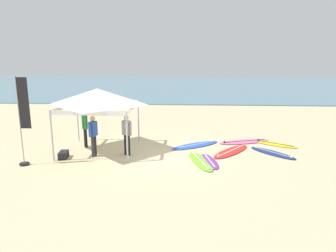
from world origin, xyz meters
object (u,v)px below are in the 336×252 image
object	(u,v)px
person_blue	(93,133)
person_green	(85,126)
person_grey	(127,132)
banner_flag	(23,125)
canopy_tent	(98,97)
surfboard_red	(231,151)
surfboard_lime	(200,161)
surfboard_purple	(209,161)
gear_bag_near_tent	(64,155)
surfboard_pink	(244,142)
surfboard_blue	(196,145)
surfboard_yellow	(275,144)
surfboard_navy	(273,153)

from	to	relation	value
person_blue	person_green	distance (m)	1.49
person_grey	banner_flag	distance (m)	3.94
canopy_tent	person_grey	world-z (taller)	canopy_tent
person_green	canopy_tent	bearing A→B (deg)	-31.27
surfboard_red	surfboard_lime	size ratio (longest dim) A/B	0.99
surfboard_purple	gear_bag_near_tent	size ratio (longest dim) A/B	3.20
surfboard_pink	gear_bag_near_tent	world-z (taller)	gear_bag_near_tent
canopy_tent	gear_bag_near_tent	xyz separation A→B (m)	(-1.24, -1.10, -2.25)
surfboard_blue	surfboard_pink	bearing A→B (deg)	17.07
canopy_tent	surfboard_lime	bearing A→B (deg)	-16.21
surfboard_red	gear_bag_near_tent	xyz separation A→B (m)	(-6.98, -1.18, 0.10)
surfboard_yellow	canopy_tent	bearing A→B (deg)	-170.43
canopy_tent	person_grey	size ratio (longest dim) A/B	1.81
surfboard_yellow	surfboard_purple	bearing A→B (deg)	-141.87
surfboard_yellow	person_blue	xyz separation A→B (m)	(-8.02, -2.13, 0.95)
banner_flag	person_green	bearing A→B (deg)	58.67
surfboard_navy	person_blue	world-z (taller)	person_blue
surfboard_navy	person_green	distance (m)	8.37
surfboard_blue	person_grey	xyz separation A→B (m)	(-2.93, -1.50, 0.95)
surfboard_pink	person_blue	distance (m)	7.15
surfboard_blue	gear_bag_near_tent	xyz separation A→B (m)	(-5.46, -2.06, 0.10)
surfboard_navy	person_blue	distance (m)	7.63
surfboard_lime	surfboard_purple	world-z (taller)	same
surfboard_red	person_grey	bearing A→B (deg)	-172.12
surfboard_lime	person_green	world-z (taller)	person_green
surfboard_lime	surfboard_yellow	xyz separation A→B (m)	(3.63, 2.61, 0.00)
canopy_tent	banner_flag	size ratio (longest dim) A/B	0.91
banner_flag	surfboard_navy	bearing A→B (deg)	11.27
surfboard_lime	person_blue	distance (m)	4.52
canopy_tent	surfboard_yellow	world-z (taller)	canopy_tent
surfboard_pink	surfboard_lime	distance (m)	3.72
surfboard_pink	person_blue	xyz separation A→B (m)	(-6.64, -2.48, 0.95)
surfboard_purple	person_blue	world-z (taller)	person_blue
surfboard_red	person_green	distance (m)	6.63
gear_bag_near_tent	surfboard_purple	bearing A→B (deg)	-1.19
surfboard_blue	surfboard_purple	size ratio (longest dim) A/B	1.30
person_blue	banner_flag	size ratio (longest dim) A/B	0.50
person_blue	gear_bag_near_tent	bearing A→B (deg)	-165.53
person_green	gear_bag_near_tent	bearing A→B (deg)	-105.07
banner_flag	surfboard_yellow	bearing A→B (deg)	17.91
surfboard_yellow	person_green	xyz separation A→B (m)	(-8.79, -0.85, 0.95)
person_blue	person_grey	distance (m)	1.37
surfboard_yellow	person_grey	bearing A→B (deg)	-164.33
surfboard_purple	surfboard_lime	bearing A→B (deg)	-173.42
surfboard_blue	surfboard_purple	world-z (taller)	same
canopy_tent	surfboard_yellow	size ratio (longest dim) A/B	1.55
surfboard_lime	banner_flag	world-z (taller)	banner_flag
banner_flag	gear_bag_near_tent	distance (m)	2.00
person_blue	person_green	size ratio (longest dim) A/B	1.00
person_blue	person_grey	xyz separation A→B (m)	(1.34, 0.26, 0.00)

